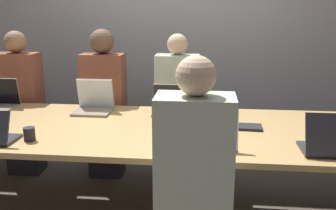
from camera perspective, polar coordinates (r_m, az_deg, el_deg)
curtain_wall at (r=4.30m, az=-0.28°, el=11.38°), size 12.00×0.06×2.80m
conference_table at (r=2.84m, az=-3.86°, el=-4.36°), size 4.29×1.20×0.77m
laptop_near_midright at (r=2.41m, az=6.55°, el=-4.69°), size 0.33×0.26×0.26m
person_near_midright at (r=2.03m, az=3.92°, el=-13.41°), size 0.40×0.24×1.42m
cup_near_midright at (r=2.47m, az=0.88°, el=-4.69°), size 0.07×0.07×0.10m
person_far_left at (r=3.99m, az=-21.39°, el=-0.15°), size 0.40×0.24×1.43m
laptop_near_right at (r=2.49m, az=23.61°, el=-5.25°), size 0.34×0.27×0.26m
laptop_far_midleft at (r=3.28m, az=-11.20°, el=0.39°), size 0.32×0.27×0.28m
person_far_midleft at (r=3.69m, az=-9.61°, el=-0.20°), size 0.40×0.24×1.45m
laptop_far_center at (r=3.18m, az=0.89°, el=0.06°), size 0.36×0.24×0.24m
person_far_center at (r=3.57m, az=1.39°, el=-0.97°), size 0.40×0.24×1.42m
cup_near_left at (r=2.69m, az=-20.37°, el=-4.18°), size 0.08×0.08×0.09m
stapler at (r=2.69m, az=5.14°, el=-3.77°), size 0.12×0.15×0.05m
notebook at (r=2.84m, az=11.82°, el=-3.29°), size 0.24×0.16×0.02m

